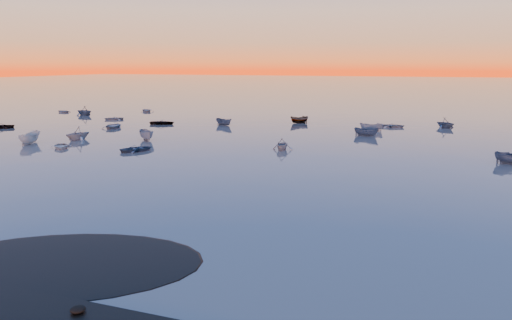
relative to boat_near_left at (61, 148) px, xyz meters
The scene contains 5 objects.
ground 74.79m from the boat_near_left, 69.09° to the left, with size 600.00×600.00×0.00m, color #6A5F58.
mud_lobes 41.01m from the boat_near_left, 49.39° to the right, with size 140.00×6.00×0.07m, color black, non-canonical shape.
moored_fleet 35.15m from the boat_near_left, 40.58° to the left, with size 124.00×58.00×1.20m, color silver, non-canonical shape.
boat_near_left is the anchor object (origin of this frame).
boat_near_right 28.31m from the boat_near_left, 18.21° to the left, with size 3.29×1.48×1.15m, color gray.
Camera 1 is at (18.82, -19.99, 10.71)m, focal length 35.00 mm.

